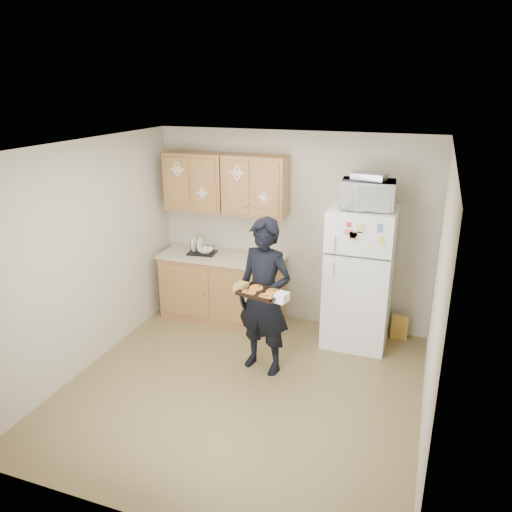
# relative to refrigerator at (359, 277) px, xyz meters

# --- Properties ---
(floor) EXTENTS (3.60, 3.60, 0.00)m
(floor) POSITION_rel_refrigerator_xyz_m (-0.95, -1.43, -0.85)
(floor) COLOR brown
(floor) RESTS_ON ground
(ceiling) EXTENTS (3.60, 3.60, 0.00)m
(ceiling) POSITION_rel_refrigerator_xyz_m (-0.95, -1.43, 1.65)
(ceiling) COLOR silver
(ceiling) RESTS_ON wall_back
(wall_back) EXTENTS (3.60, 0.04, 2.50)m
(wall_back) POSITION_rel_refrigerator_xyz_m (-0.95, 0.37, 0.40)
(wall_back) COLOR #B8AF95
(wall_back) RESTS_ON floor
(wall_front) EXTENTS (3.60, 0.04, 2.50)m
(wall_front) POSITION_rel_refrigerator_xyz_m (-0.95, -3.23, 0.40)
(wall_front) COLOR #B8AF95
(wall_front) RESTS_ON floor
(wall_left) EXTENTS (0.04, 3.60, 2.50)m
(wall_left) POSITION_rel_refrigerator_xyz_m (-2.75, -1.43, 0.40)
(wall_left) COLOR #B8AF95
(wall_left) RESTS_ON floor
(wall_right) EXTENTS (0.04, 3.60, 2.50)m
(wall_right) POSITION_rel_refrigerator_xyz_m (0.85, -1.43, 0.40)
(wall_right) COLOR #B8AF95
(wall_right) RESTS_ON floor
(refrigerator) EXTENTS (0.75, 0.70, 1.70)m
(refrigerator) POSITION_rel_refrigerator_xyz_m (0.00, 0.00, 0.00)
(refrigerator) COLOR white
(refrigerator) RESTS_ON floor
(base_cabinet) EXTENTS (1.60, 0.60, 0.86)m
(base_cabinet) POSITION_rel_refrigerator_xyz_m (-1.80, 0.05, -0.42)
(base_cabinet) COLOR #935932
(base_cabinet) RESTS_ON floor
(countertop) EXTENTS (1.64, 0.64, 0.04)m
(countertop) POSITION_rel_refrigerator_xyz_m (-1.80, 0.05, 0.03)
(countertop) COLOR #B4AB8A
(countertop) RESTS_ON base_cabinet
(upper_cab_left) EXTENTS (0.80, 0.33, 0.75)m
(upper_cab_left) POSITION_rel_refrigerator_xyz_m (-2.20, 0.18, 0.98)
(upper_cab_left) COLOR #935932
(upper_cab_left) RESTS_ON wall_back
(upper_cab_right) EXTENTS (0.80, 0.33, 0.75)m
(upper_cab_right) POSITION_rel_refrigerator_xyz_m (-1.38, 0.18, 0.98)
(upper_cab_right) COLOR #935932
(upper_cab_right) RESTS_ON wall_back
(cereal_box) EXTENTS (0.20, 0.07, 0.32)m
(cereal_box) POSITION_rel_refrigerator_xyz_m (0.52, 0.24, -0.69)
(cereal_box) COLOR #E4BC50
(cereal_box) RESTS_ON floor
(person) EXTENTS (0.71, 0.54, 1.74)m
(person) POSITION_rel_refrigerator_xyz_m (-0.86, -0.97, 0.02)
(person) COLOR black
(person) RESTS_ON floor
(baking_tray) EXTENTS (0.48, 0.39, 0.04)m
(baking_tray) POSITION_rel_refrigerator_xyz_m (-0.80, -1.27, 0.19)
(baking_tray) COLOR black
(baking_tray) RESTS_ON person
(pizza_front_left) EXTENTS (0.14, 0.14, 0.02)m
(pizza_front_left) POSITION_rel_refrigerator_xyz_m (-0.91, -1.31, 0.21)
(pizza_front_left) COLOR orange
(pizza_front_left) RESTS_ON baking_tray
(pizza_front_right) EXTENTS (0.14, 0.14, 0.02)m
(pizza_front_right) POSITION_rel_refrigerator_xyz_m (-0.72, -1.35, 0.21)
(pizza_front_right) COLOR orange
(pizza_front_right) RESTS_ON baking_tray
(pizza_back_left) EXTENTS (0.14, 0.14, 0.02)m
(pizza_back_left) POSITION_rel_refrigerator_xyz_m (-0.88, -1.18, 0.21)
(pizza_back_left) COLOR orange
(pizza_back_left) RESTS_ON baking_tray
(pizza_back_right) EXTENTS (0.14, 0.14, 0.02)m
(pizza_back_right) POSITION_rel_refrigerator_xyz_m (-0.69, -1.22, 0.21)
(pizza_back_right) COLOR orange
(pizza_back_right) RESTS_ON baking_tray
(microwave) EXTENTS (0.62, 0.45, 0.33)m
(microwave) POSITION_rel_refrigerator_xyz_m (0.04, -0.05, 1.01)
(microwave) COLOR white
(microwave) RESTS_ON refrigerator
(foil_pan) EXTENTS (0.40, 0.31, 0.08)m
(foil_pan) POSITION_rel_refrigerator_xyz_m (0.03, -0.02, 1.21)
(foil_pan) COLOR #B1B0B7
(foil_pan) RESTS_ON microwave
(dish_rack) EXTENTS (0.38, 0.31, 0.14)m
(dish_rack) POSITION_rel_refrigerator_xyz_m (-2.08, 0.03, 0.12)
(dish_rack) COLOR black
(dish_rack) RESTS_ON countertop
(bowl) EXTENTS (0.25, 0.25, 0.05)m
(bowl) POSITION_rel_refrigerator_xyz_m (-2.03, 0.03, 0.09)
(bowl) COLOR white
(bowl) RESTS_ON dish_rack
(soap_bottle) EXTENTS (0.09, 0.09, 0.18)m
(soap_bottle) POSITION_rel_refrigerator_xyz_m (-1.36, -0.01, 0.14)
(soap_bottle) COLOR white
(soap_bottle) RESTS_ON countertop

